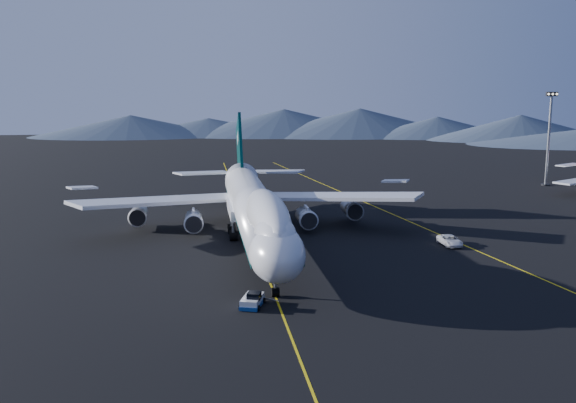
{
  "coord_description": "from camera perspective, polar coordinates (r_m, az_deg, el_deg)",
  "views": [
    {
      "loc": [
        -8.85,
        -98.28,
        24.31
      ],
      "look_at": [
        5.77,
        3.1,
        6.0
      ],
      "focal_mm": 40.0,
      "sensor_mm": 36.0,
      "label": 1
    }
  ],
  "objects": [
    {
      "name": "ground",
      "position": [
        101.63,
        -2.98,
        -3.72
      ],
      "size": [
        500.0,
        500.0,
        0.0
      ],
      "primitive_type": "plane",
      "color": "black",
      "rests_on": "ground"
    },
    {
      "name": "taxiway_line_main",
      "position": [
        101.63,
        -2.98,
        -3.71
      ],
      "size": [
        0.25,
        220.0,
        0.01
      ],
      "primitive_type": "cube",
      "color": "yellow",
      "rests_on": "ground"
    },
    {
      "name": "taxiway_line_side",
      "position": [
        117.58,
        11.29,
        -1.99
      ],
      "size": [
        28.08,
        198.09,
        0.01
      ],
      "primitive_type": "cube",
      "rotation": [
        0.0,
        0.0,
        0.14
      ],
      "color": "yellow",
      "rests_on": "ground"
    },
    {
      "name": "boeing_747",
      "position": [
        100.43,
        -3.01,
        -0.49
      ],
      "size": [
        59.62,
        72.43,
        19.37
      ],
      "color": "silver",
      "rests_on": "ground"
    },
    {
      "name": "pushback_tug",
      "position": [
        73.0,
        -3.2,
        -8.87
      ],
      "size": [
        3.29,
        4.52,
        1.77
      ],
      "rotation": [
        0.0,
        0.0,
        -0.33
      ],
      "color": "silver",
      "rests_on": "ground"
    },
    {
      "name": "service_van",
      "position": [
        103.08,
        14.2,
        -3.38
      ],
      "size": [
        2.6,
        5.6,
        1.55
      ],
      "primitive_type": "imported",
      "rotation": [
        0.0,
        0.0,
        -0.0
      ],
      "color": "silver",
      "rests_on": "ground"
    },
    {
      "name": "floodlight_mast",
      "position": [
        172.14,
        22.16,
        5.2
      ],
      "size": [
        2.86,
        2.15,
        23.18
      ],
      "rotation": [
        0.0,
        0.0,
        -0.22
      ],
      "color": "black",
      "rests_on": "ground"
    }
  ]
}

